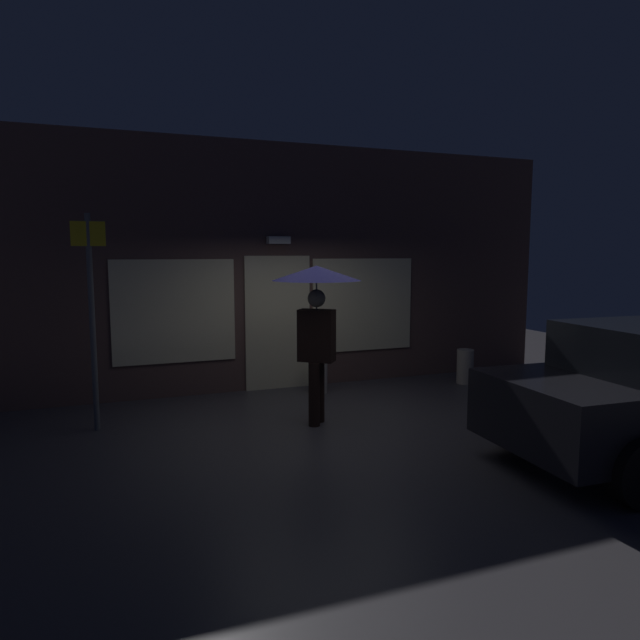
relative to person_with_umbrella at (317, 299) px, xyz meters
The scene contains 6 objects.
ground_plane 1.66m from the person_with_umbrella, 46.25° to the right, with size 18.00×18.00×0.00m, color #423F44.
building_facade 2.27m from the person_with_umbrella, 87.60° to the left, with size 10.24×0.48×4.02m.
person_with_umbrella is the anchor object (origin of this frame).
street_sign_post 2.81m from the person_with_umbrella, 164.79° to the left, with size 0.40×0.07×2.73m.
sidewalk_bollard 2.13m from the person_with_umbrella, 68.19° to the left, with size 0.27×0.27×0.62m, color #B2A899.
sidewalk_bollard_2 3.71m from the person_with_umbrella, 21.51° to the left, with size 0.28×0.28×0.59m, color #B2A899.
Camera 1 is at (-2.64, -6.70, 2.25)m, focal length 31.70 mm.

